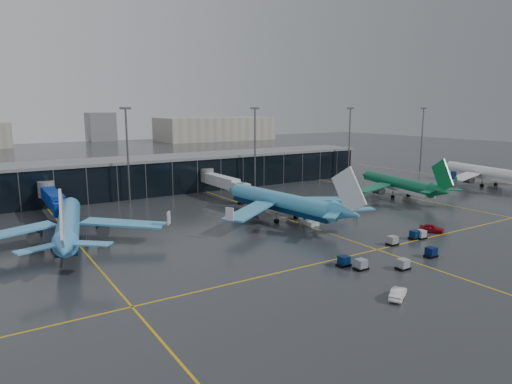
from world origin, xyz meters
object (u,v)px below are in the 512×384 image
airliner_klm_near (280,191)px  baggage_carts (397,250)px  mobile_airstair (311,221)px  airliner_ba (485,165)px  airliner_aer_lingus (397,176)px  airliner_arkefly (68,211)px  service_van_red (432,228)px  service_van_white (398,293)px

airliner_klm_near → baggage_carts: bearing=-91.8°
airliner_klm_near → mobile_airstair: (2.87, -7.64, -5.94)m
airliner_ba → mobile_airstair: airliner_ba is taller
mobile_airstair → airliner_aer_lingus: bearing=18.0°
baggage_carts → mobile_airstair: size_ratio=7.56×
airliner_aer_lingus → airliner_ba: airliner_ba is taller
airliner_arkefly → service_van_red: 72.02m
baggage_carts → mobile_airstair: (0.24, 23.94, 0.01)m
airliner_ba → airliner_klm_near: bearing=-165.5°
baggage_carts → airliner_arkefly: bearing=142.1°
mobile_airstair → service_van_red: mobile_airstair is taller
baggage_carts → service_van_red: (17.43, 5.83, 0.06)m
airliner_arkefly → mobile_airstair: size_ratio=12.25×
airliner_aer_lingus → baggage_carts: bearing=-126.5°
airliner_klm_near → service_van_white: bearing=-112.1°
airliner_klm_near → airliner_aer_lingus: bearing=-0.7°
airliner_ba → mobile_airstair: bearing=-160.1°
airliner_arkefly → service_van_red: size_ratio=8.74×
airliner_arkefly → airliner_klm_near: (44.69, -5.26, 0.22)m
airliner_aer_lingus → mobile_airstair: size_ratio=11.45×
airliner_arkefly → mobile_airstair: (47.56, -12.90, -5.72)m
mobile_airstair → service_van_red: bearing=-44.7°
airliner_arkefly → airliner_aer_lingus: (89.34, -0.72, -0.43)m
baggage_carts → service_van_white: baggage_carts is taller
airliner_ba → service_van_white: airliner_ba is taller
mobile_airstair → service_van_red: (17.19, -18.11, 0.05)m
airliner_arkefly → service_van_white: (32.27, -49.92, -5.73)m
airliner_klm_near → airliner_ba: airliner_klm_near is taller
airliner_ba → mobile_airstair: (-81.87, -9.89, -5.87)m
airliner_arkefly → service_van_red: airliner_arkefly is taller
airliner_ba → baggage_carts: (-82.11, -33.83, -5.88)m
airliner_arkefly → airliner_ba: 129.47m
airliner_klm_near → service_van_red: bearing=-58.6°
baggage_carts → airliner_ba: bearing=22.4°
airliner_arkefly → service_van_white: bearing=-45.1°
airliner_arkefly → airliner_aer_lingus: airliner_arkefly is taller
airliner_arkefly → airliner_aer_lingus: 89.34m
service_van_red → service_van_white: size_ratio=1.05×
airliner_aer_lingus → baggage_carts: (-42.01, -36.11, -5.30)m
airliner_aer_lingus → service_van_white: size_ratio=8.58×
airliner_aer_lingus → airliner_ba: 40.17m
airliner_arkefly → baggage_carts: 60.25m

